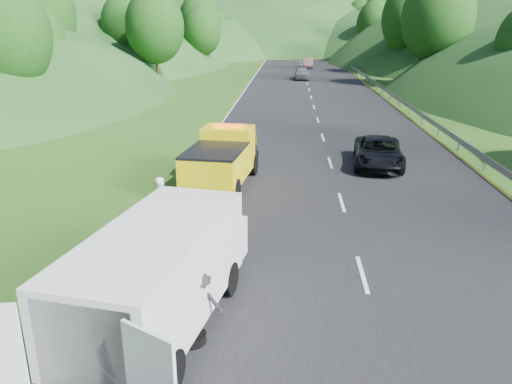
# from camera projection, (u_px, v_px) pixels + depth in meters

# --- Properties ---
(ground) EXTENTS (320.00, 320.00, 0.00)m
(ground) POSITION_uv_depth(u_px,v_px,m) (260.00, 242.00, 16.12)
(ground) COLOR #38661E
(ground) RESTS_ON ground
(road_surface) EXTENTS (14.00, 200.00, 0.02)m
(road_surface) POSITION_uv_depth(u_px,v_px,m) (309.00, 90.00, 53.76)
(road_surface) COLOR black
(road_surface) RESTS_ON ground
(guardrail) EXTENTS (0.06, 140.00, 1.52)m
(guardrail) POSITION_uv_depth(u_px,v_px,m) (362.00, 79.00, 65.14)
(guardrail) COLOR gray
(guardrail) RESTS_ON ground
(tree_line_left) EXTENTS (14.00, 140.00, 14.00)m
(tree_line_left) POSITION_uv_depth(u_px,v_px,m) (156.00, 72.00, 74.04)
(tree_line_left) COLOR #215118
(tree_line_left) RESTS_ON ground
(tree_line_right) EXTENTS (14.00, 140.00, 14.00)m
(tree_line_right) POSITION_uv_depth(u_px,v_px,m) (444.00, 74.00, 71.45)
(tree_line_right) COLOR #215118
(tree_line_right) RESTS_ON ground
(hills_backdrop) EXTENTS (201.00, 288.60, 44.00)m
(hills_backdrop) POSITION_uv_depth(u_px,v_px,m) (310.00, 49.00, 143.12)
(hills_backdrop) COLOR #2D5B23
(hills_backdrop) RESTS_ON ground
(tow_truck) EXTENTS (2.81, 6.10, 2.53)m
(tow_truck) POSITION_uv_depth(u_px,v_px,m) (223.00, 159.00, 21.36)
(tow_truck) COLOR black
(tow_truck) RESTS_ON ground
(white_van) EXTENTS (4.28, 7.51, 2.52)m
(white_van) POSITION_uv_depth(u_px,v_px,m) (161.00, 272.00, 11.17)
(white_van) COLOR black
(white_van) RESTS_ON ground
(woman) EXTENTS (0.64, 0.76, 1.80)m
(woman) POSITION_uv_depth(u_px,v_px,m) (164.00, 227.00, 17.35)
(woman) COLOR white
(woman) RESTS_ON ground
(child) EXTENTS (0.51, 0.44, 0.89)m
(child) POSITION_uv_depth(u_px,v_px,m) (213.00, 237.00, 16.51)
(child) COLOR tan
(child) RESTS_ON ground
(worker) EXTENTS (1.25, 1.03, 1.69)m
(worker) POSITION_uv_depth(u_px,v_px,m) (200.00, 340.00, 11.15)
(worker) COLOR black
(worker) RESTS_ON ground
(suitcase) EXTENTS (0.36, 0.28, 0.52)m
(suitcase) POSITION_uv_depth(u_px,v_px,m) (110.00, 232.00, 16.29)
(suitcase) COLOR #5F5C47
(suitcase) RESTS_ON ground
(spare_tire) EXTENTS (0.67, 0.67, 0.20)m
(spare_tire) POSITION_uv_depth(u_px,v_px,m) (191.00, 342.00, 11.06)
(spare_tire) COLOR black
(spare_tire) RESTS_ON ground
(passing_suv) EXTENTS (2.83, 5.21, 1.39)m
(passing_suv) POSITION_uv_depth(u_px,v_px,m) (377.00, 166.00, 24.83)
(passing_suv) COLOR black
(passing_suv) RESTS_ON ground
(dist_car_a) EXTENTS (1.86, 4.62, 1.58)m
(dist_car_a) POSITION_uv_depth(u_px,v_px,m) (302.00, 80.00, 63.85)
(dist_car_a) COLOR #56575C
(dist_car_a) RESTS_ON ground
(dist_car_b) EXTENTS (1.60, 4.60, 1.52)m
(dist_car_b) POSITION_uv_depth(u_px,v_px,m) (308.00, 68.00, 81.37)
(dist_car_b) COLOR #7B5352
(dist_car_b) RESTS_ON ground
(dist_car_c) EXTENTS (2.25, 5.54, 1.61)m
(dist_car_c) POSITION_uv_depth(u_px,v_px,m) (306.00, 58.00, 104.80)
(dist_car_c) COLOR #834152
(dist_car_c) RESTS_ON ground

